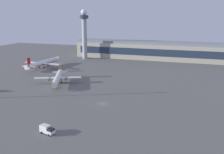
{
  "coord_description": "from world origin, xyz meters",
  "views": [
    {
      "loc": [
        42.86,
        -112.03,
        42.14
      ],
      "look_at": [
        -7.86,
        36.84,
        4.0
      ],
      "focal_mm": 42.64,
      "sensor_mm": 36.0,
      "label": 1
    }
  ],
  "objects_px": {
    "control_tower": "(84,31)",
    "airplane_far_stand": "(43,63)",
    "airplane_near_gate": "(58,78)",
    "catering_truck": "(47,129)"
  },
  "relations": [
    {
      "from": "control_tower",
      "to": "airplane_far_stand",
      "type": "bearing_deg",
      "value": -104.53
    },
    {
      "from": "airplane_near_gate",
      "to": "airplane_far_stand",
      "type": "bearing_deg",
      "value": -71.31
    },
    {
      "from": "control_tower",
      "to": "airplane_near_gate",
      "type": "distance_m",
      "value": 93.13
    },
    {
      "from": "airplane_far_stand",
      "to": "catering_truck",
      "type": "distance_m",
      "value": 120.37
    },
    {
      "from": "control_tower",
      "to": "airplane_far_stand",
      "type": "relative_size",
      "value": 1.11
    },
    {
      "from": "control_tower",
      "to": "catering_truck",
      "type": "height_order",
      "value": "control_tower"
    },
    {
      "from": "control_tower",
      "to": "catering_truck",
      "type": "relative_size",
      "value": 7.48
    },
    {
      "from": "airplane_near_gate",
      "to": "catering_truck",
      "type": "height_order",
      "value": "airplane_near_gate"
    },
    {
      "from": "control_tower",
      "to": "airplane_near_gate",
      "type": "relative_size",
      "value": 1.31
    },
    {
      "from": "control_tower",
      "to": "airplane_near_gate",
      "type": "bearing_deg",
      "value": -76.04
    }
  ]
}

